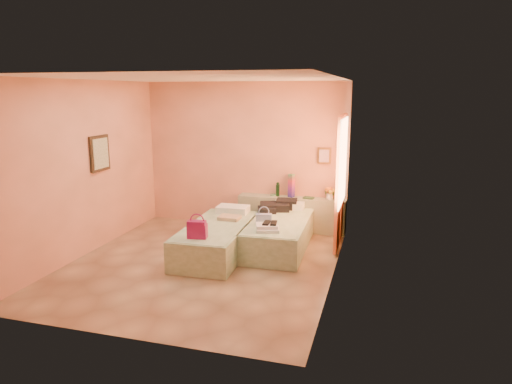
# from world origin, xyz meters

# --- Properties ---
(ground) EXTENTS (4.50, 4.50, 0.00)m
(ground) POSITION_xyz_m (0.00, 0.00, 0.00)
(ground) COLOR tan
(ground) RESTS_ON ground
(room_walls) EXTENTS (4.02, 4.51, 2.81)m
(room_walls) POSITION_xyz_m (0.21, 0.57, 1.79)
(room_walls) COLOR #F4A382
(room_walls) RESTS_ON ground
(headboard_ledge) EXTENTS (2.05, 0.30, 0.65)m
(headboard_ledge) POSITION_xyz_m (0.98, 2.10, 0.33)
(headboard_ledge) COLOR #9EA486
(headboard_ledge) RESTS_ON ground
(bed_left) EXTENTS (0.96, 2.03, 0.50)m
(bed_left) POSITION_xyz_m (0.08, 0.47, 0.25)
(bed_left) COLOR #B4D1A8
(bed_left) RESTS_ON ground
(bed_right) EXTENTS (0.96, 2.03, 0.50)m
(bed_right) POSITION_xyz_m (0.98, 1.05, 0.25)
(bed_right) COLOR #B4D1A8
(bed_right) RESTS_ON ground
(water_bottle) EXTENTS (0.09, 0.09, 0.26)m
(water_bottle) POSITION_xyz_m (0.69, 2.13, 0.78)
(water_bottle) COLOR #13361C
(water_bottle) RESTS_ON headboard_ledge
(rainbow_box) EXTENTS (0.13, 0.13, 0.44)m
(rainbow_box) POSITION_xyz_m (0.96, 2.14, 0.87)
(rainbow_box) COLOR #951250
(rainbow_box) RESTS_ON headboard_ledge
(small_dish) EXTENTS (0.16, 0.16, 0.03)m
(small_dish) POSITION_xyz_m (0.60, 2.14, 0.67)
(small_dish) COLOR #4C8C67
(small_dish) RESTS_ON headboard_ledge
(green_book) EXTENTS (0.21, 0.17, 0.03)m
(green_book) POSITION_xyz_m (1.30, 2.08, 0.67)
(green_book) COLOR #274A2C
(green_book) RESTS_ON headboard_ledge
(flower_vase) EXTENTS (0.24, 0.24, 0.28)m
(flower_vase) POSITION_xyz_m (1.68, 2.14, 0.79)
(flower_vase) COLOR white
(flower_vase) RESTS_ON headboard_ledge
(magenta_handbag) EXTENTS (0.30, 0.20, 0.26)m
(magenta_handbag) POSITION_xyz_m (0.03, -0.23, 0.63)
(magenta_handbag) COLOR #951250
(magenta_handbag) RESTS_ON bed_left
(khaki_garment) EXTENTS (0.35, 0.29, 0.06)m
(khaki_garment) POSITION_xyz_m (0.16, 0.84, 0.53)
(khaki_garment) COLOR tan
(khaki_garment) RESTS_ON bed_left
(clothes_pile) EXTENTS (0.68, 0.68, 0.17)m
(clothes_pile) POSITION_xyz_m (0.80, 1.64, 0.58)
(clothes_pile) COLOR black
(clothes_pile) RESTS_ON bed_right
(blue_handbag) EXTENTS (0.28, 0.17, 0.17)m
(blue_handbag) POSITION_xyz_m (0.79, 0.74, 0.58)
(blue_handbag) COLOR #3C4E90
(blue_handbag) RESTS_ON bed_right
(towel_stack) EXTENTS (0.42, 0.38, 0.10)m
(towel_stack) POSITION_xyz_m (0.95, 0.39, 0.55)
(towel_stack) COLOR white
(towel_stack) RESTS_ON bed_right
(sandal_pair) EXTENTS (0.19, 0.25, 0.03)m
(sandal_pair) POSITION_xyz_m (0.97, 0.44, 0.61)
(sandal_pair) COLOR black
(sandal_pair) RESTS_ON towel_stack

